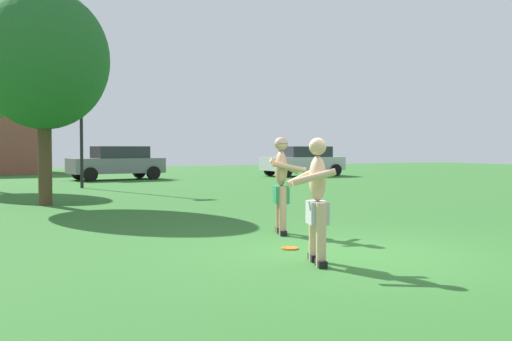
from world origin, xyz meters
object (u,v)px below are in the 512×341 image
object	(u,v)px
player_in_green	(281,181)
frisbee	(290,248)
player_near	(317,198)
car_gray_near_post	(117,162)
car_silver_mid_lot	(303,161)
lamp_post	(81,91)
tree_left_field	(44,60)

from	to	relation	value
player_in_green	frisbee	world-z (taller)	player_in_green
player_near	car_gray_near_post	world-z (taller)	player_near
car_silver_mid_lot	lamp_post	xyz separation A→B (m)	(-12.43, -4.53, 2.81)
player_near	car_silver_mid_lot	size ratio (longest dim) A/B	0.38
car_gray_near_post	lamp_post	world-z (taller)	lamp_post
player_near	tree_left_field	bearing A→B (deg)	101.65
frisbee	tree_left_field	xyz separation A→B (m)	(-2.31, 8.82, 3.78)
car_gray_near_post	car_silver_mid_lot	world-z (taller)	same
player_in_green	car_silver_mid_lot	xyz separation A→B (m)	(11.61, 18.41, -0.12)
frisbee	tree_left_field	bearing A→B (deg)	104.70
lamp_post	tree_left_field	xyz separation A→B (m)	(-2.15, -6.50, 0.16)
player_in_green	lamp_post	bearing A→B (deg)	93.37
lamp_post	car_gray_near_post	bearing A→B (deg)	63.64
player_in_green	lamp_post	world-z (taller)	lamp_post
car_silver_mid_lot	tree_left_field	bearing A→B (deg)	-142.90
frisbee	car_silver_mid_lot	world-z (taller)	car_silver_mid_lot
frisbee	car_gray_near_post	distance (m)	20.77
car_silver_mid_lot	player_near	bearing A→B (deg)	-120.81
car_silver_mid_lot	tree_left_field	distance (m)	18.52
tree_left_field	lamp_post	bearing A→B (deg)	71.67
player_near	car_silver_mid_lot	world-z (taller)	player_near
player_in_green	player_near	bearing A→B (deg)	-109.51
player_in_green	frisbee	xyz separation A→B (m)	(-0.66, -1.44, -0.93)
frisbee	car_silver_mid_lot	bearing A→B (deg)	58.29
player_near	frisbee	world-z (taller)	player_near
car_silver_mid_lot	lamp_post	size ratio (longest dim) A/B	0.72
car_gray_near_post	lamp_post	distance (m)	6.54
car_silver_mid_lot	tree_left_field	size ratio (longest dim) A/B	0.76
player_in_green	frisbee	size ratio (longest dim) A/B	6.78
frisbee	tree_left_field	size ratio (longest dim) A/B	0.04
player_near	frisbee	size ratio (longest dim) A/B	6.51
car_gray_near_post	tree_left_field	size ratio (longest dim) A/B	0.79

